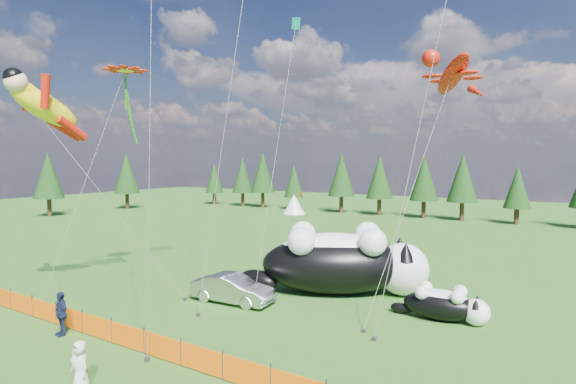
% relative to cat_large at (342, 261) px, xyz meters
% --- Properties ---
extents(ground, '(160.00, 160.00, 0.00)m').
position_rel_cat_large_xyz_m(ground, '(-4.19, -8.49, -1.90)').
color(ground, '#12380A').
rests_on(ground, ground).
extents(safety_fence, '(22.06, 0.06, 1.10)m').
position_rel_cat_large_xyz_m(safety_fence, '(-4.19, -11.49, -1.39)').
color(safety_fence, '#262626').
rests_on(safety_fence, ground).
extents(tree_line, '(90.00, 4.00, 8.00)m').
position_rel_cat_large_xyz_m(tree_line, '(-4.19, 36.51, 2.10)').
color(tree_line, black).
rests_on(tree_line, ground).
extents(festival_tents, '(50.00, 3.20, 2.80)m').
position_rel_cat_large_xyz_m(festival_tents, '(6.81, 31.51, -0.50)').
color(festival_tents, white).
rests_on(festival_tents, ground).
extents(cat_large, '(10.21, 7.30, 3.99)m').
position_rel_cat_large_xyz_m(cat_large, '(0.00, 0.00, 0.00)').
color(cat_large, black).
rests_on(cat_large, ground).
extents(cat_small, '(4.63, 1.84, 1.67)m').
position_rel_cat_large_xyz_m(cat_small, '(5.97, -1.40, -1.10)').
color(cat_small, black).
rests_on(cat_small, ground).
extents(car, '(4.66, 1.95, 1.50)m').
position_rel_cat_large_xyz_m(car, '(-4.29, -4.61, -1.15)').
color(car, '#B6B5BA').
rests_on(car, ground).
extents(spectator_c, '(1.23, 0.81, 1.94)m').
position_rel_cat_large_xyz_m(spectator_c, '(-7.79, -12.09, -0.93)').
color(spectator_c, '#151D3B').
rests_on(spectator_c, ground).
extents(spectator_e, '(0.83, 0.56, 1.65)m').
position_rel_cat_large_xyz_m(spectator_e, '(-2.83, -14.47, -1.07)').
color(spectator_e, silver).
rests_on(spectator_e, ground).
extents(superhero_kite, '(7.21, 6.54, 13.19)m').
position_rel_cat_large_xyz_m(superhero_kite, '(-11.89, -10.08, 8.41)').
color(superhero_kite, yellow).
rests_on(superhero_kite, ground).
extents(gecko_kite, '(6.00, 13.19, 15.74)m').
position_rel_cat_large_xyz_m(gecko_kite, '(4.82, 4.62, 10.71)').
color(gecko_kite, red).
rests_on(gecko_kite, ground).
extents(flower_kite, '(3.18, 6.80, 13.55)m').
position_rel_cat_large_xyz_m(flower_kite, '(-10.56, -6.22, 10.62)').
color(flower_kite, red).
rests_on(flower_kite, ground).
extents(diamond_kite_a, '(0.54, 4.27, 17.88)m').
position_rel_cat_large_xyz_m(diamond_kite_a, '(-4.16, -3.75, 14.03)').
color(diamond_kite_a, '#0C66B6').
rests_on(diamond_kite_a, ground).
extents(diamond_kite_c, '(0.94, 1.58, 15.37)m').
position_rel_cat_large_xyz_m(diamond_kite_c, '(-3.09, -10.87, 11.84)').
color(diamond_kite_c, '#0C66B6').
rests_on(diamond_kite_c, ground).
extents(diamond_kite_d, '(2.93, 8.96, 19.31)m').
position_rel_cat_large_xyz_m(diamond_kite_d, '(-5.96, 4.55, 14.63)').
color(diamond_kite_d, '#0B8D85').
rests_on(diamond_kite_d, ground).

